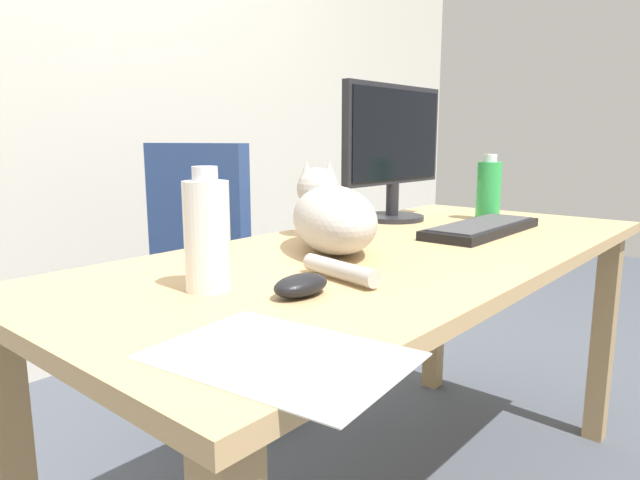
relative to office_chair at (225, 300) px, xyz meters
The scene contains 10 objects.
back_wall 1.21m from the office_chair, 96.66° to the left, with size 6.00×0.04×2.60m, color beige.
desk 0.78m from the office_chair, 97.32° to the right, with size 1.66×0.72×0.71m.
office_chair is the anchor object (origin of this frame).
monitor 0.77m from the office_chair, 60.59° to the right, with size 0.48×0.20×0.42m.
keyboard 0.90m from the office_chair, 74.24° to the right, with size 0.44×0.15×0.03m.
cat 0.78m from the office_chair, 108.35° to the right, with size 0.42×0.49×0.20m.
computer_mouse 1.06m from the office_chair, 122.49° to the right, with size 0.11×0.06×0.04m, color black.
paper_sheet 1.30m from the office_chair, 126.62° to the right, with size 0.21×0.30×0.00m, color white.
water_bottle 1.02m from the office_chair, 131.05° to the right, with size 0.08×0.08×0.21m.
spray_bottle 0.95m from the office_chair, 56.33° to the right, with size 0.08×0.08×0.21m.
Camera 1 is at (-1.10, -0.71, 0.97)m, focal length 31.26 mm.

